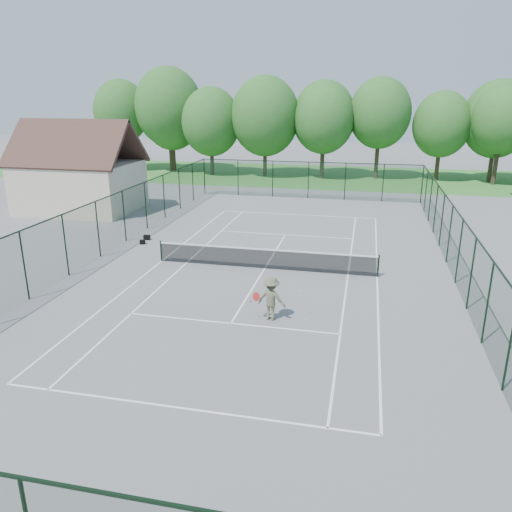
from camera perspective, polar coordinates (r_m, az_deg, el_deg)
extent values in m
plane|color=slate|center=(24.93, 1.00, -1.44)|extent=(140.00, 140.00, 0.00)
cube|color=#3B8331|center=(53.88, 7.48, 9.06)|extent=(80.00, 16.00, 0.01)
cube|color=white|center=(36.19, 4.78, 4.73)|extent=(10.97, 0.08, 0.01)
cube|color=white|center=(14.68, -8.76, -16.76)|extent=(10.97, 0.08, 0.01)
cube|color=white|center=(30.94, 3.37, 2.44)|extent=(8.23, 0.08, 0.01)
cube|color=white|center=(19.18, -2.87, -7.69)|extent=(8.23, 0.08, 0.01)
cube|color=white|center=(24.50, 13.67, -2.32)|extent=(0.08, 23.77, 0.01)
cube|color=white|center=(26.51, -10.70, -0.55)|extent=(0.08, 23.77, 0.01)
cube|color=white|center=(24.50, 10.47, -2.11)|extent=(0.08, 23.77, 0.01)
cube|color=white|center=(26.01, -7.92, -0.77)|extent=(0.08, 23.77, 0.01)
cube|color=white|center=(24.93, 1.00, -1.44)|extent=(0.08, 12.80, 0.01)
cylinder|color=black|center=(26.35, -10.80, 0.58)|extent=(0.08, 0.08, 1.10)
cylinder|color=black|center=(24.32, 13.80, -1.12)|extent=(0.08, 0.08, 1.10)
cube|color=black|center=(24.77, 1.00, -0.35)|extent=(11.00, 0.02, 0.96)
cube|color=white|center=(24.61, 1.01, 0.75)|extent=(11.00, 0.05, 0.07)
cube|color=#183621|center=(41.85, 6.00, 8.60)|extent=(18.00, 0.02, 3.00)
cube|color=#183621|center=(24.41, 22.19, 0.45)|extent=(0.02, 36.00, 3.00)
cube|color=#183621|center=(27.63, -17.62, 2.91)|extent=(0.02, 36.00, 3.00)
cube|color=black|center=(41.63, 6.07, 10.64)|extent=(18.00, 0.05, 0.05)
cube|color=black|center=(8.69, -25.43, -21.90)|extent=(18.00, 0.05, 0.05)
cube|color=black|center=(24.03, 22.61, 3.86)|extent=(0.05, 36.00, 0.05)
cube|color=black|center=(27.30, -17.92, 5.95)|extent=(0.05, 36.00, 0.05)
cube|color=beige|center=(39.51, -19.42, 7.49)|extent=(8.00, 6.00, 3.50)
cube|color=#4D3229|center=(40.37, -18.79, 12.43)|extent=(8.60, 3.27, 3.27)
cube|color=#4D3229|center=(37.84, -21.13, 11.87)|extent=(8.60, 3.27, 3.27)
cylinder|color=#3A2F1F|center=(57.43, -9.39, 11.64)|extent=(0.40, 0.40, 4.20)
ellipsoid|color=#346F2B|center=(57.14, -9.60, 15.52)|extent=(6.40, 6.40, 7.40)
cylinder|color=#3A2F1F|center=(53.59, 7.57, 11.27)|extent=(0.40, 0.40, 4.20)
ellipsoid|color=#346F2B|center=(53.28, 7.75, 15.44)|extent=(6.40, 6.40, 7.40)
cylinder|color=#3A2F1F|center=(54.69, 25.31, 9.86)|extent=(0.40, 0.40, 4.20)
ellipsoid|color=#346F2B|center=(54.38, 25.87, 13.91)|extent=(6.40, 6.40, 7.40)
cube|color=black|center=(30.50, -12.36, 2.09)|extent=(0.38, 0.25, 0.29)
cube|color=black|center=(29.67, -12.84, 1.57)|extent=(0.38, 0.31, 0.25)
imported|color=#5A5C42|center=(19.17, 1.77, -4.88)|extent=(1.21, 0.83, 1.72)
sphere|color=#B3E92C|center=(19.29, 5.15, -4.05)|extent=(0.07, 0.07, 0.07)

